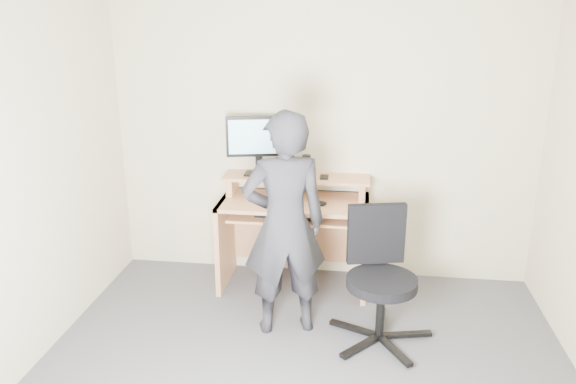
% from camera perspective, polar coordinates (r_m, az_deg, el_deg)
% --- Properties ---
extents(back_wall, '(3.50, 0.02, 2.50)m').
position_cam_1_polar(back_wall, '(4.66, 3.55, 6.05)').
color(back_wall, '#BFB498').
rests_on(back_wall, ground).
extents(desk, '(1.20, 0.60, 0.91)m').
position_cam_1_polar(desk, '(4.67, 0.74, -2.90)').
color(desk, tan).
rests_on(desk, ground).
extents(monitor, '(0.51, 0.15, 0.49)m').
position_cam_1_polar(monitor, '(4.59, -3.06, 5.29)').
color(monitor, black).
rests_on(monitor, desk).
extents(external_drive, '(0.11, 0.14, 0.20)m').
position_cam_1_polar(external_drive, '(4.61, -0.20, 2.89)').
color(external_drive, black).
rests_on(external_drive, desk).
extents(travel_mug, '(0.09, 0.09, 0.16)m').
position_cam_1_polar(travel_mug, '(4.59, 1.87, 2.56)').
color(travel_mug, silver).
rests_on(travel_mug, desk).
extents(smartphone, '(0.07, 0.13, 0.01)m').
position_cam_1_polar(smartphone, '(4.59, 3.70, 1.53)').
color(smartphone, black).
rests_on(smartphone, desk).
extents(charger, '(0.05, 0.05, 0.03)m').
position_cam_1_polar(charger, '(4.55, -1.87, 1.59)').
color(charger, black).
rests_on(charger, desk).
extents(headphones, '(0.18, 0.18, 0.06)m').
position_cam_1_polar(headphones, '(4.69, -0.50, 1.99)').
color(headphones, silver).
rests_on(headphones, desk).
extents(keyboard, '(0.47, 0.21, 0.03)m').
position_cam_1_polar(keyboard, '(4.47, -0.33, -2.21)').
color(keyboard, black).
rests_on(keyboard, desk).
extents(mouse, '(0.11, 0.08, 0.04)m').
position_cam_1_polar(mouse, '(4.40, 3.33, -1.16)').
color(mouse, black).
rests_on(mouse, desk).
extents(office_chair, '(0.73, 0.71, 0.92)m').
position_cam_1_polar(office_chair, '(3.94, 9.29, -7.97)').
color(office_chair, black).
rests_on(office_chair, ground).
extents(person, '(0.67, 0.54, 1.60)m').
position_cam_1_polar(person, '(3.87, -0.36, -3.36)').
color(person, black).
rests_on(person, ground).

